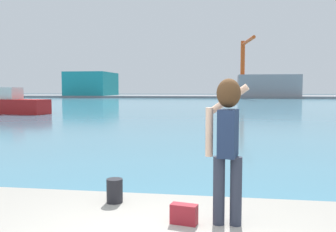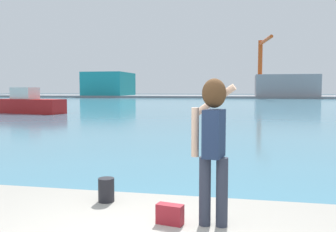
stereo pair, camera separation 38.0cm
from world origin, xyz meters
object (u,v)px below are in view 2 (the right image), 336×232
object	(u,v)px
harbor_bollard	(106,190)
boat_moored	(31,104)
port_crane	(262,60)
warehouse_left	(109,84)
handbag	(170,214)
warehouse_right	(286,85)
person_photographer	(213,136)

from	to	relation	value
harbor_bollard	boat_moored	xyz separation A→B (m)	(-16.90, 24.99, 0.09)
boat_moored	port_crane	world-z (taller)	port_crane
boat_moored	warehouse_left	bearing A→B (deg)	115.58
harbor_bollard	boat_moored	bearing A→B (deg)	124.07
warehouse_left	port_crane	world-z (taller)	port_crane
handbag	warehouse_right	bearing A→B (deg)	82.67
warehouse_left	harbor_bollard	bearing A→B (deg)	-69.38
handbag	person_photographer	bearing A→B (deg)	6.65
warehouse_left	handbag	bearing A→B (deg)	-68.92
warehouse_left	port_crane	size ratio (longest dim) A/B	1.05
harbor_bollard	handbag	bearing A→B (deg)	-32.39
handbag	port_crane	xyz separation A→B (m)	(5.14, 81.56, 8.04)
harbor_bollard	person_photographer	bearing A→B (deg)	-21.50
person_photographer	warehouse_right	bearing A→B (deg)	3.75
harbor_bollard	port_crane	xyz separation A→B (m)	(6.21, 80.89, 7.99)
person_photographer	warehouse_left	distance (m)	94.50
port_crane	handbag	bearing A→B (deg)	-93.60
person_photographer	handbag	xyz separation A→B (m)	(-0.50, -0.06, -0.95)
harbor_bollard	warehouse_right	world-z (taller)	warehouse_right
harbor_bollard	boat_moored	distance (m)	30.16
person_photographer	boat_moored	bearing A→B (deg)	46.56
handbag	port_crane	distance (m)	82.12
handbag	warehouse_left	world-z (taller)	warehouse_left
person_photographer	boat_moored	xyz separation A→B (m)	(-18.47, 25.60, -0.80)
harbor_bollard	warehouse_left	bearing A→B (deg)	110.62
harbor_bollard	warehouse_right	size ratio (longest dim) A/B	0.02
warehouse_left	warehouse_right	distance (m)	45.09
person_photographer	warehouse_right	xyz separation A→B (m)	(10.62, 86.38, 1.36)
handbag	warehouse_right	size ratio (longest dim) A/B	0.02
warehouse_right	warehouse_left	bearing A→B (deg)	177.96
boat_moored	warehouse_left	world-z (taller)	warehouse_left
harbor_bollard	port_crane	world-z (taller)	port_crane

